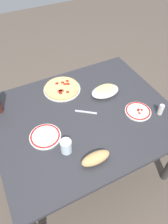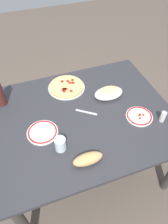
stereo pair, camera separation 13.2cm
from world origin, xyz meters
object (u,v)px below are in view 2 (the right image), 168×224
object	(u,v)px
baked_pasta_dish	(109,93)
side_plate_near	(42,132)
water_glass	(60,144)
bread_loaf	(88,159)
side_plate_far	(139,116)
spice_shaker	(163,117)
pepperoni_pizza	(66,87)
dining_table	(84,123)

from	to	relation	value
baked_pasta_dish	side_plate_near	size ratio (longest dim) A/B	1.09
baked_pasta_dish	side_plate_near	xyz separation A→B (m)	(0.59, 0.19, -0.03)
water_glass	side_plate_near	xyz separation A→B (m)	(0.09, -0.17, -0.04)
baked_pasta_dish	bread_loaf	size ratio (longest dim) A/B	1.24
side_plate_far	bread_loaf	xyz separation A→B (m)	(0.50, 0.22, 0.03)
spice_shaker	pepperoni_pizza	bearing A→B (deg)	-46.73
spice_shaker	dining_table	bearing A→B (deg)	-25.51
baked_pasta_dish	side_plate_far	size ratio (longest dim) A/B	1.19
side_plate_near	side_plate_far	size ratio (longest dim) A/B	1.09
baked_pasta_dish	spice_shaker	size ratio (longest dim) A/B	2.76
spice_shaker	bread_loaf	bearing A→B (deg)	12.20
bread_loaf	water_glass	bearing A→B (deg)	-49.39
dining_table	pepperoni_pizza	xyz separation A→B (m)	(0.04, -0.34, 0.11)
side_plate_near	side_plate_far	bearing A→B (deg)	172.25
baked_pasta_dish	water_glass	world-z (taller)	water_glass
dining_table	pepperoni_pizza	size ratio (longest dim) A/B	4.25
dining_table	side_plate_near	bearing A→B (deg)	10.79
pepperoni_pizza	baked_pasta_dish	bearing A→B (deg)	143.31
pepperoni_pizza	dining_table	bearing A→B (deg)	96.04
pepperoni_pizza	baked_pasta_dish	xyz separation A→B (m)	(-0.29, 0.22, 0.03)
water_glass	bread_loaf	world-z (taller)	water_glass
water_glass	bread_loaf	size ratio (longest dim) A/B	0.52
dining_table	side_plate_near	size ratio (longest dim) A/B	6.10
side_plate_far	spice_shaker	distance (m)	0.17
water_glass	side_plate_near	distance (m)	0.19
water_glass	spice_shaker	distance (m)	0.77
baked_pasta_dish	water_glass	bearing A→B (deg)	35.25
side_plate_near	bread_loaf	xyz separation A→B (m)	(-0.22, 0.32, 0.03)
bread_loaf	dining_table	bearing A→B (deg)	-106.43
dining_table	water_glass	distance (m)	0.37
pepperoni_pizza	spice_shaker	xyz separation A→B (m)	(-0.56, 0.59, 0.03)
baked_pasta_dish	side_plate_near	bearing A→B (deg)	17.65
bread_loaf	side_plate_near	bearing A→B (deg)	-55.77
dining_table	side_plate_far	size ratio (longest dim) A/B	6.68
dining_table	spice_shaker	world-z (taller)	spice_shaker
side_plate_near	spice_shaker	world-z (taller)	spice_shaker
bread_loaf	side_plate_far	bearing A→B (deg)	-155.66
baked_pasta_dish	spice_shaker	world-z (taller)	spice_shaker
baked_pasta_dish	spice_shaker	xyz separation A→B (m)	(-0.26, 0.37, 0.00)
baked_pasta_dish	side_plate_far	xyz separation A→B (m)	(-0.13, 0.29, -0.03)
pepperoni_pizza	side_plate_near	size ratio (longest dim) A/B	1.43
side_plate_far	side_plate_near	bearing A→B (deg)	-7.75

